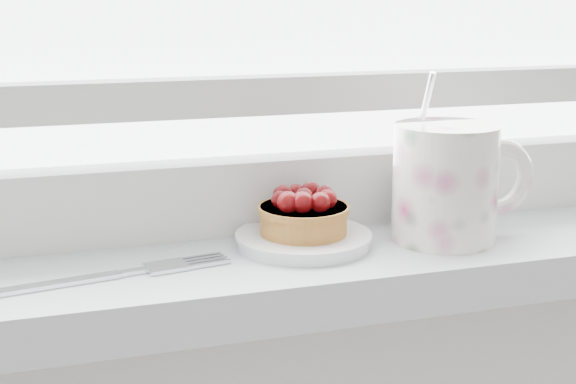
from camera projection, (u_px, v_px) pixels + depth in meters
name	position (u px, v px, depth m)	size (l,w,h in m)	color
saucer	(303.00, 240.00, 0.73)	(0.12, 0.12, 0.01)	white
raspberry_tart	(304.00, 213.00, 0.72)	(0.08, 0.08, 0.04)	#985C21
floral_mug	(449.00, 180.00, 0.73)	(0.14, 0.10, 0.16)	silver
fork	(97.00, 277.00, 0.64)	(0.22, 0.06, 0.00)	silver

